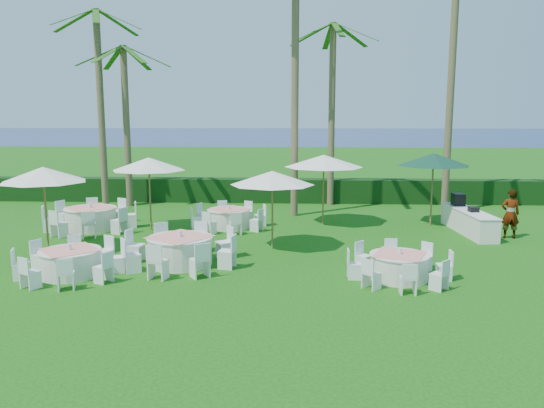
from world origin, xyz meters
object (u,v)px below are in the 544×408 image
Objects in this scene: umbrella_a at (43,175)px; buffet_table at (468,220)px; banquet_table_b at (180,250)px; umbrella_green at (434,160)px; banquet_table_a at (70,262)px; umbrella_c at (149,164)px; banquet_table_c at (399,266)px; staff_person at (510,214)px; banquet_table_e at (229,218)px; banquet_table_d at (91,218)px; umbrella_b at (272,178)px; umbrella_d at (324,161)px.

umbrella_a is 0.73× the size of buffet_table.
umbrella_green is at bearing 34.92° from banquet_table_b.
banquet_table_a is 3.71m from umbrella_a.
buffet_table is at bearing 0.39° from umbrella_c.
banquet_table_c is 10.59m from umbrella_c.
umbrella_a reaches higher than staff_person.
buffet_table is at bearing 58.23° from banquet_table_c.
buffet_table reaches higher than banquet_table_e.
banquet_table_a is 9.09m from banquet_table_c.
banquet_table_d is 3.18m from umbrella_c.
umbrella_green reaches higher than umbrella_c.
banquet_table_c is 7.16m from staff_person.
umbrella_b is at bearing -20.62° from banquet_table_d.
umbrella_green is (13.51, 1.50, 2.21)m from banquet_table_d.
umbrella_a is (-10.87, 2.33, 2.19)m from banquet_table_c.
umbrella_a reaches higher than banquet_table_d.
umbrella_d reaches higher than banquet_table_b.
banquet_table_e is 1.06× the size of umbrella_b.
banquet_table_b is at bearing -98.31° from banquet_table_e.
umbrella_green is at bearing 128.29° from buffet_table.
umbrella_a reaches higher than banquet_table_a.
banquet_table_b is 5.20m from umbrella_a.
umbrella_d is (3.77, 0.82, 2.21)m from banquet_table_e.
umbrella_a is at bearing -151.50° from umbrella_d.
banquet_table_c is at bearing -10.41° from banquet_table_b.
umbrella_d is (9.12, 1.41, 2.14)m from banquet_table_d.
banquet_table_a is 0.92× the size of umbrella_d.
umbrella_c reaches higher than staff_person.
banquet_table_a is 1.62× the size of staff_person.
umbrella_d is (9.15, 4.97, 0.05)m from umbrella_a.
banquet_table_d is 4.13m from umbrella_a.
umbrella_a is (-4.60, 1.18, 2.11)m from banquet_table_b.
umbrella_c is 13.55m from staff_person.
banquet_table_d is at bearing 106.39° from banquet_table_a.
banquet_table_b is at bearing -154.00° from buffet_table.
buffet_table is (7.34, 2.87, -1.92)m from umbrella_b.
staff_person is at bearing -17.88° from umbrella_d.
banquet_table_c is at bearing -49.74° from banquet_table_e.
banquet_table_e is at bearing 130.26° from banquet_table_c.
banquet_table_e is 1.05× the size of umbrella_c.
umbrella_b is 1.55× the size of staff_person.
umbrella_a is at bearing -123.51° from umbrella_c.
banquet_table_a is at bearing -134.88° from umbrella_d.
umbrella_green is 1.63× the size of staff_person.
umbrella_b is 0.95× the size of umbrella_green.
banquet_table_d is 1.24× the size of umbrella_b.
banquet_table_e is 4.44m from umbrella_d.
banquet_table_a is 0.99× the size of umbrella_green.
buffet_table is at bearing 21.34° from umbrella_b.
banquet_table_d is 14.58m from buffet_table.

